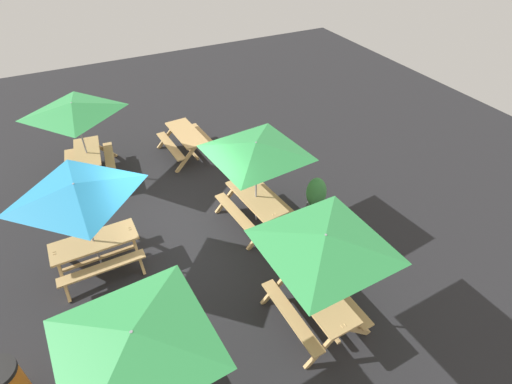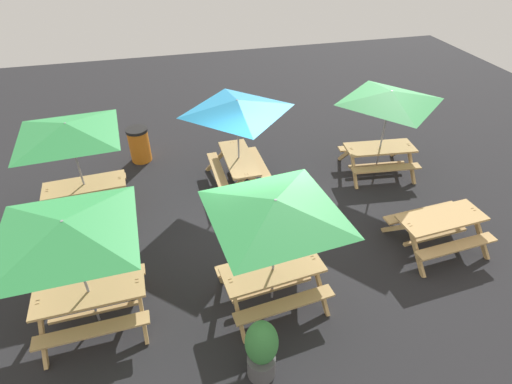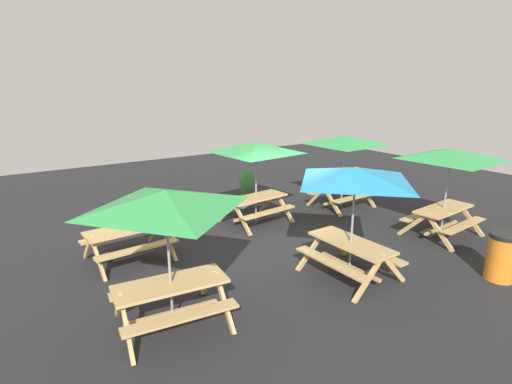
% 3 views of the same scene
% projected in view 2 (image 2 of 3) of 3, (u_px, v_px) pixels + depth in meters
% --- Properties ---
extents(ground_plane, '(25.76, 25.76, 0.00)m').
position_uv_depth(ground_plane, '(260.00, 227.00, 9.03)').
color(ground_plane, '#232326').
rests_on(ground_plane, ground).
extents(picnic_table_0, '(2.82, 2.82, 2.34)m').
position_uv_depth(picnic_table_0, '(69.00, 136.00, 8.33)').
color(picnic_table_0, tan).
rests_on(picnic_table_0, ground).
extents(picnic_table_1, '(2.05, 2.05, 2.34)m').
position_uv_depth(picnic_table_1, '(238.00, 112.00, 9.27)').
color(picnic_table_1, tan).
rests_on(picnic_table_1, ground).
extents(picnic_table_2, '(2.81, 2.81, 2.34)m').
position_uv_depth(picnic_table_2, '(275.00, 215.00, 6.27)').
color(picnic_table_2, tan).
rests_on(picnic_table_2, ground).
extents(picnic_table_3, '(2.83, 2.83, 2.34)m').
position_uv_depth(picnic_table_3, '(68.00, 237.00, 5.87)').
color(picnic_table_3, tan).
rests_on(picnic_table_3, ground).
extents(picnic_table_4, '(1.89, 1.64, 0.81)m').
position_uv_depth(picnic_table_4, '(440.00, 224.00, 8.25)').
color(picnic_table_4, tan).
rests_on(picnic_table_4, ground).
extents(picnic_table_5, '(2.20, 2.20, 2.34)m').
position_uv_depth(picnic_table_5, '(389.00, 103.00, 9.69)').
color(picnic_table_5, tan).
rests_on(picnic_table_5, ground).
extents(trash_bin_orange, '(0.59, 0.59, 0.98)m').
position_uv_depth(trash_bin_orange, '(139.00, 145.00, 11.06)').
color(trash_bin_orange, orange).
rests_on(trash_bin_orange, ground).
extents(potted_plant_0, '(0.50, 0.50, 1.22)m').
position_uv_depth(potted_plant_0, '(262.00, 349.00, 5.89)').
color(potted_plant_0, '#59595B').
rests_on(potted_plant_0, ground).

